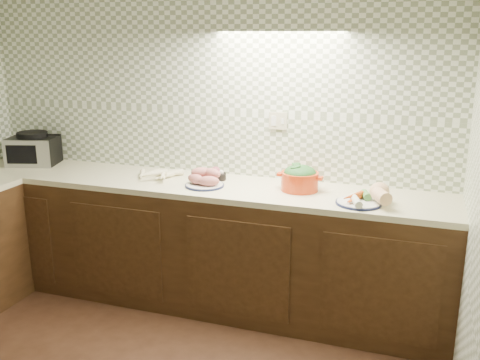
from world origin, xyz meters
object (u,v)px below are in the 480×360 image
(sweet_potato_plate, at_px, (205,179))
(veg_plate, at_px, (369,196))
(dutch_oven, at_px, (300,178))
(parsnip_pile, at_px, (156,174))
(toaster_oven, at_px, (33,149))
(onion_bowl, at_px, (217,175))

(sweet_potato_plate, xyz_separation_m, veg_plate, (1.10, -0.03, 0.00))
(dutch_oven, relative_size, veg_plate, 0.87)
(parsnip_pile, bearing_deg, toaster_oven, 176.50)
(sweet_potato_plate, bearing_deg, onion_bowl, 84.32)
(sweet_potato_plate, distance_m, veg_plate, 1.10)
(onion_bowl, distance_m, veg_plate, 1.11)
(toaster_oven, xyz_separation_m, sweet_potato_plate, (1.54, -0.15, -0.07))
(parsnip_pile, height_order, veg_plate, veg_plate)
(dutch_oven, bearing_deg, toaster_oven, -177.16)
(toaster_oven, xyz_separation_m, onion_bowl, (1.56, 0.03, -0.09))
(parsnip_pile, relative_size, onion_bowl, 2.84)
(toaster_oven, xyz_separation_m, dutch_oven, (2.18, -0.04, -0.04))
(sweet_potato_plate, bearing_deg, veg_plate, -1.80)
(toaster_oven, distance_m, parsnip_pile, 1.13)
(onion_bowl, xyz_separation_m, veg_plate, (1.08, -0.22, 0.01))
(toaster_oven, bearing_deg, veg_plate, -20.88)
(toaster_oven, height_order, onion_bowl, toaster_oven)
(parsnip_pile, height_order, sweet_potato_plate, sweet_potato_plate)
(dutch_oven, bearing_deg, veg_plate, -13.25)
(dutch_oven, bearing_deg, onion_bowl, 177.28)
(toaster_oven, height_order, sweet_potato_plate, toaster_oven)
(sweet_potato_plate, height_order, onion_bowl, sweet_potato_plate)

